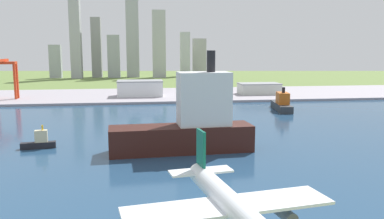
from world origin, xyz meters
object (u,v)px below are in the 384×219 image
(tugboat_small, at_px, (39,142))
(warehouse_annex, at_px, (259,89))
(airplane_landing, at_px, (234,208))
(warehouse_main, at_px, (140,88))
(container_barge, at_px, (282,104))
(cargo_ship, at_px, (190,123))
(port_crane_red, at_px, (4,70))

(tugboat_small, xyz_separation_m, warehouse_annex, (198.05, 224.27, 5.16))
(airplane_landing, distance_m, warehouse_annex, 417.10)
(warehouse_main, bearing_deg, container_barge, -40.45)
(cargo_ship, bearing_deg, warehouse_main, 95.97)
(cargo_ship, xyz_separation_m, port_crane_red, (-167.52, 232.38, 17.31))
(warehouse_annex, bearing_deg, airplane_landing, -107.99)
(tugboat_small, relative_size, warehouse_annex, 0.40)
(port_crane_red, bearing_deg, tugboat_small, -68.59)
(cargo_ship, bearing_deg, tugboat_small, 168.07)
(container_barge, bearing_deg, warehouse_main, 139.55)
(cargo_ship, xyz_separation_m, warehouse_annex, (114.75, 241.87, -6.71))
(tugboat_small, bearing_deg, container_barge, 31.84)
(tugboat_small, relative_size, cargo_ship, 0.24)
(cargo_ship, bearing_deg, warehouse_annex, 64.62)
(warehouse_main, bearing_deg, port_crane_red, -176.35)
(port_crane_red, xyz_separation_m, warehouse_annex, (282.27, 9.49, -24.02))
(airplane_landing, distance_m, cargo_ship, 155.74)
(airplane_landing, distance_m, port_crane_red, 416.04)
(airplane_landing, height_order, port_crane_red, port_crane_red)
(warehouse_main, height_order, warehouse_annex, warehouse_main)
(port_crane_red, xyz_separation_m, warehouse_main, (142.28, 9.08, -21.67))
(cargo_ship, relative_size, warehouse_annex, 1.63)
(cargo_ship, xyz_separation_m, warehouse_main, (-25.25, 241.46, -4.36))
(tugboat_small, relative_size, container_barge, 0.39)
(tugboat_small, bearing_deg, cargo_ship, -11.93)
(container_barge, bearing_deg, tugboat_small, -148.16)
(container_barge, relative_size, warehouse_main, 0.96)
(warehouse_main, relative_size, warehouse_annex, 1.06)
(airplane_landing, xyz_separation_m, warehouse_annex, (128.59, 396.11, -23.25))
(port_crane_red, height_order, warehouse_annex, port_crane_red)
(tugboat_small, xyz_separation_m, port_crane_red, (-84.22, 214.79, 29.18))
(port_crane_red, bearing_deg, cargo_ship, -54.21)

